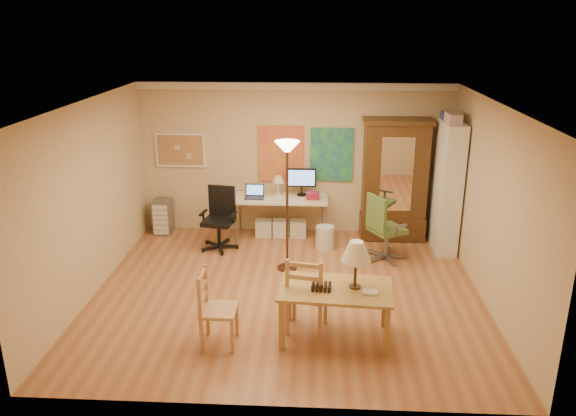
# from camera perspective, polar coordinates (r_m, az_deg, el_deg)

# --- Properties ---
(floor) EXTENTS (5.50, 5.50, 0.00)m
(floor) POSITION_cam_1_polar(r_m,az_deg,el_deg) (8.16, -0.09, -8.55)
(floor) COLOR #985936
(floor) RESTS_ON ground
(crown_molding) EXTENTS (5.50, 0.08, 0.12)m
(crown_molding) POSITION_cam_1_polar(r_m,az_deg,el_deg) (9.77, 0.73, 12.28)
(crown_molding) COLOR white
(crown_molding) RESTS_ON floor
(corkboard) EXTENTS (0.90, 0.04, 0.62)m
(corkboard) POSITION_cam_1_polar(r_m,az_deg,el_deg) (10.26, -10.86, 5.81)
(corkboard) COLOR #B17A53
(corkboard) RESTS_ON floor
(art_panel_left) EXTENTS (0.80, 0.04, 1.00)m
(art_panel_left) POSITION_cam_1_polar(r_m,az_deg,el_deg) (9.99, -0.73, 5.50)
(art_panel_left) COLOR gold
(art_panel_left) RESTS_ON floor
(art_panel_right) EXTENTS (0.75, 0.04, 0.95)m
(art_panel_right) POSITION_cam_1_polar(r_m,az_deg,el_deg) (9.98, 4.46, 5.42)
(art_panel_right) COLOR #215587
(art_panel_right) RESTS_ON floor
(dining_table) EXTENTS (1.40, 0.90, 1.27)m
(dining_table) POSITION_cam_1_polar(r_m,az_deg,el_deg) (6.77, 5.62, -7.09)
(dining_table) COLOR olive
(dining_table) RESTS_ON floor
(ladder_chair_back) EXTENTS (0.55, 0.53, 1.02)m
(ladder_chair_back) POSITION_cam_1_polar(r_m,az_deg,el_deg) (7.02, 1.88, -8.96)
(ladder_chair_back) COLOR #B37651
(ladder_chair_back) RESTS_ON floor
(ladder_chair_left) EXTENTS (0.42, 0.44, 0.95)m
(ladder_chair_left) POSITION_cam_1_polar(r_m,az_deg,el_deg) (6.83, -7.30, -10.29)
(ladder_chair_left) COLOR #B37651
(ladder_chair_left) RESTS_ON floor
(torchiere_lamp) EXTENTS (0.37, 0.37, 2.04)m
(torchiere_lamp) POSITION_cam_1_polar(r_m,az_deg,el_deg) (8.32, -0.09, 4.08)
(torchiere_lamp) COLOR #45271B
(torchiere_lamp) RESTS_ON floor
(computer_desk) EXTENTS (1.64, 0.72, 1.24)m
(computer_desk) POSITION_cam_1_polar(r_m,az_deg,el_deg) (9.97, -0.55, -0.49)
(computer_desk) COLOR beige
(computer_desk) RESTS_ON floor
(office_chair_black) EXTENTS (0.65, 0.65, 1.06)m
(office_chair_black) POSITION_cam_1_polar(r_m,az_deg,el_deg) (9.62, -6.96, -2.47)
(office_chair_black) COLOR black
(office_chair_black) RESTS_ON floor
(office_chair_green) EXTENTS (0.68, 0.68, 1.10)m
(office_chair_green) POSITION_cam_1_polar(r_m,az_deg,el_deg) (9.24, 9.77, -3.45)
(office_chair_green) COLOR slate
(office_chair_green) RESTS_ON floor
(drawer_cart) EXTENTS (0.31, 0.38, 0.63)m
(drawer_cart) POSITION_cam_1_polar(r_m,az_deg,el_deg) (10.46, -12.57, -0.84)
(drawer_cart) COLOR slate
(drawer_cart) RESTS_ON floor
(armoire) EXTENTS (1.16, 0.55, 2.14)m
(armoire) POSITION_cam_1_polar(r_m,az_deg,el_deg) (9.97, 10.70, 2.05)
(armoire) COLOR #371B0F
(armoire) RESTS_ON floor
(bookshelf) EXTENTS (0.33, 0.87, 2.18)m
(bookshelf) POSITION_cam_1_polar(r_m,az_deg,el_deg) (9.63, 15.85, 2.00)
(bookshelf) COLOR white
(bookshelf) RESTS_ON floor
(wastebin) EXTENTS (0.31, 0.31, 0.39)m
(wastebin) POSITION_cam_1_polar(r_m,az_deg,el_deg) (9.59, 3.77, -2.99)
(wastebin) COLOR silver
(wastebin) RESTS_ON floor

